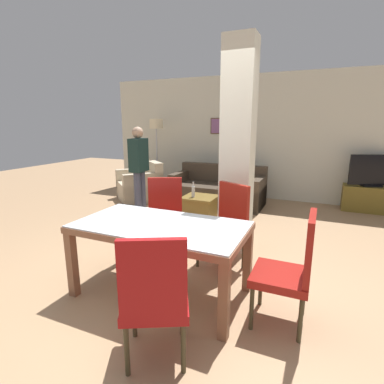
{
  "coord_description": "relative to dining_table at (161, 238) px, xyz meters",
  "views": [
    {
      "loc": [
        1.38,
        -2.38,
        1.68
      ],
      "look_at": [
        0.0,
        0.76,
        0.88
      ],
      "focal_mm": 28.0,
      "sensor_mm": 36.0,
      "label": 1
    }
  ],
  "objects": [
    {
      "name": "sofa",
      "position": [
        -0.58,
        3.45,
        -0.3
      ],
      "size": [
        1.88,
        0.88,
        0.8
      ],
      "rotation": [
        0.0,
        0.0,
        3.14
      ],
      "color": "#413528",
      "rests_on": "ground_plane"
    },
    {
      "name": "dining_chair_head_right",
      "position": [
        1.23,
        0.0,
        -0.05
      ],
      "size": [
        0.46,
        0.46,
        0.99
      ],
      "rotation": [
        0.0,
        0.0,
        1.57
      ],
      "color": "maroon",
      "rests_on": "ground_plane"
    },
    {
      "name": "bottle",
      "position": [
        -0.65,
        2.3,
        -0.08
      ],
      "size": [
        0.06,
        0.06,
        0.27
      ],
      "color": "#B2B7BC",
      "rests_on": "coffee_table"
    },
    {
      "name": "floor_lamp",
      "position": [
        -2.27,
        3.85,
        0.89
      ],
      "size": [
        0.31,
        0.31,
        1.76
      ],
      "color": "#B7B7BC",
      "rests_on": "ground_plane"
    },
    {
      "name": "tv_screen",
      "position": [
        2.26,
        4.09,
        0.21
      ],
      "size": [
        0.83,
        0.35,
        0.6
      ],
      "rotation": [
        0.0,
        0.0,
        3.5
      ],
      "color": "black",
      "rests_on": "tv_stand"
    },
    {
      "name": "dining_chair_near_right",
      "position": [
        0.41,
        -0.81,
        -0.05
      ],
      "size": [
        0.62,
        0.62,
        0.99
      ],
      "rotation": [
        0.0,
        0.0,
        0.47
      ],
      "color": "#9F1114",
      "rests_on": "ground_plane"
    },
    {
      "name": "dining_chair_far_right",
      "position": [
        0.41,
        0.82,
        -0.05
      ],
      "size": [
        0.62,
        0.62,
        0.99
      ],
      "rotation": [
        0.0,
        0.0,
        2.68
      ],
      "color": "maroon",
      "rests_on": "ground_plane"
    },
    {
      "name": "back_wall",
      "position": [
        -0.0,
        4.37,
        0.77
      ],
      "size": [
        7.2,
        0.09,
        2.7
      ],
      "color": "beige",
      "rests_on": "ground_plane"
    },
    {
      "name": "coffee_table",
      "position": [
        -0.56,
        2.39,
        -0.38
      ],
      "size": [
        0.58,
        0.54,
        0.4
      ],
      "color": "brown",
      "rests_on": "ground_plane"
    },
    {
      "name": "dining_table",
      "position": [
        0.0,
        0.0,
        0.0
      ],
      "size": [
        1.65,
        0.88,
        0.73
      ],
      "color": "brown",
      "rests_on": "ground_plane"
    },
    {
      "name": "tv_stand",
      "position": [
        2.26,
        4.09,
        -0.34
      ],
      "size": [
        0.94,
        0.4,
        0.5
      ],
      "color": "brown",
      "rests_on": "ground_plane"
    },
    {
      "name": "divider_pillar",
      "position": [
        0.37,
        1.38,
        0.77
      ],
      "size": [
        0.39,
        0.33,
        2.7
      ],
      "color": "beige",
      "rests_on": "ground_plane"
    },
    {
      "name": "ground_plane",
      "position": [
        0.0,
        0.0,
        -0.58
      ],
      "size": [
        18.0,
        18.0,
        0.0
      ],
      "primitive_type": "plane",
      "color": "#A47F5A"
    },
    {
      "name": "dining_chair_far_left",
      "position": [
        -0.41,
        0.83,
        -0.05
      ],
      "size": [
        0.62,
        0.62,
        0.99
      ],
      "rotation": [
        0.0,
        0.0,
        -2.69
      ],
      "color": "maroon",
      "rests_on": "ground_plane"
    },
    {
      "name": "standing_person",
      "position": [
        -1.79,
        2.35,
        0.34
      ],
      "size": [
        0.23,
        0.39,
        1.61
      ],
      "rotation": [
        0.0,
        0.0,
        -1.54
      ],
      "color": "#41465B",
      "rests_on": "ground_plane"
    },
    {
      "name": "armchair",
      "position": [
        -2.27,
        3.12,
        -0.29
      ],
      "size": [
        1.22,
        1.22,
        0.84
      ],
      "rotation": [
        0.0,
        0.0,
        2.41
      ],
      "color": "beige",
      "rests_on": "ground_plane"
    }
  ]
}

